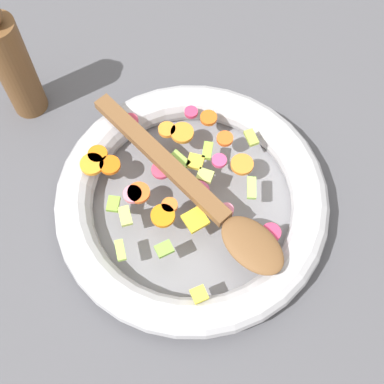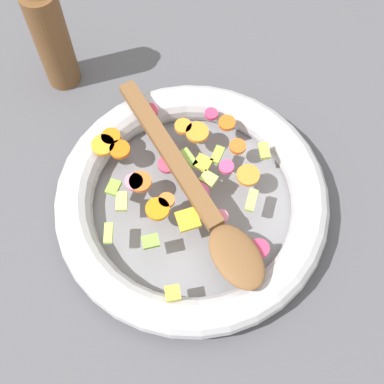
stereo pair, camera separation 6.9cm
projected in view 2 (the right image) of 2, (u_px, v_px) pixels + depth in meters
ground_plane at (192, 208)px, 0.73m from camera, size 4.00×4.00×0.00m
skillet at (192, 201)px, 0.71m from camera, size 0.36×0.36×0.05m
chopped_vegetables at (179, 173)px, 0.69m from camera, size 0.27×0.28×0.01m
wooden_spoon at (200, 200)px, 0.67m from camera, size 0.28×0.25×0.01m
pepper_mill at (51, 37)px, 0.74m from camera, size 0.05×0.05×0.20m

